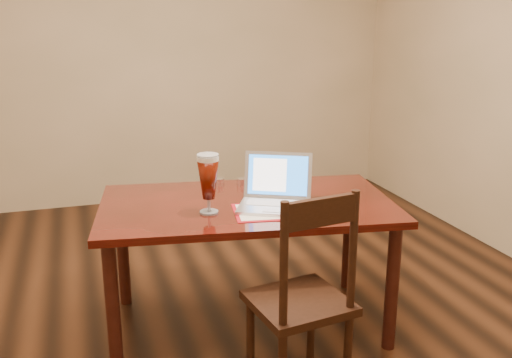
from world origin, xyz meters
name	(u,v)px	position (x,y,z in m)	size (l,w,h in m)	color
ground	(222,330)	(0.00, 0.00, 0.00)	(5.00, 5.00, 0.00)	black
room_shell	(216,0)	(0.00, 0.00, 1.76)	(4.51, 5.01, 2.71)	tan
dining_table	(247,215)	(0.15, 0.02, 0.65)	(1.67, 1.10, 1.03)	#4E100A
dining_chair	(303,299)	(0.22, -0.62, 0.46)	(0.47, 0.45, 0.99)	black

